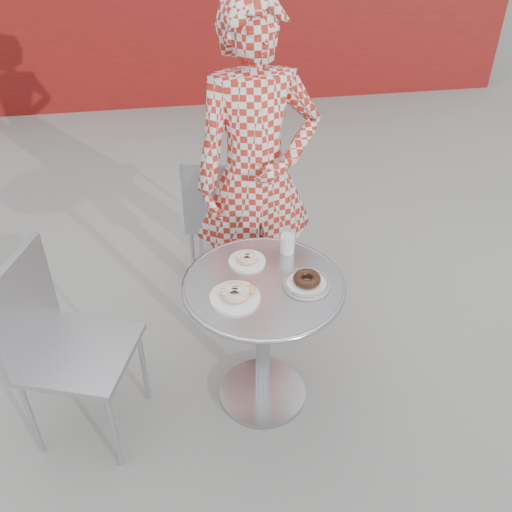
{
  "coord_description": "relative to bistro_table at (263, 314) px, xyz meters",
  "views": [
    {
      "loc": [
        -0.27,
        -1.73,
        2.07
      ],
      "look_at": [
        0.02,
        0.08,
        0.73
      ],
      "focal_mm": 40.0,
      "sensor_mm": 36.0,
      "label": 1
    }
  ],
  "objects": [
    {
      "name": "ground",
      "position": [
        -0.04,
        0.01,
        -0.5
      ],
      "size": [
        60.0,
        60.0,
        0.0
      ],
      "primitive_type": "plane",
      "color": "gray",
      "rests_on": "ground"
    },
    {
      "name": "bistro_table",
      "position": [
        0.0,
        0.0,
        0.0
      ],
      "size": [
        0.65,
        0.65,
        0.66
      ],
      "rotation": [
        0.0,
        0.0,
        -0.18
      ],
      "color": "silver",
      "rests_on": "ground"
    },
    {
      "name": "chair_far",
      "position": [
        -0.06,
        0.93,
        -0.26
      ],
      "size": [
        0.44,
        0.44,
        0.79
      ],
      "rotation": [
        0.0,
        0.0,
        2.95
      ],
      "color": "#AAACB2",
      "rests_on": "ground"
    },
    {
      "name": "chair_left",
      "position": [
        -0.75,
        -0.04,
        -0.24
      ],
      "size": [
        0.52,
        0.52,
        0.85
      ],
      "rotation": [
        0.0,
        0.0,
        1.23
      ],
      "color": "#AAACB2",
      "rests_on": "ground"
    },
    {
      "name": "seated_person",
      "position": [
        0.07,
        0.6,
        0.31
      ],
      "size": [
        0.62,
        0.44,
        1.61
      ],
      "primitive_type": "imported",
      "rotation": [
        0.0,
        0.0,
        0.09
      ],
      "color": "#AD261A",
      "rests_on": "ground"
    },
    {
      "name": "plate_far",
      "position": [
        -0.04,
        0.15,
        0.18
      ],
      "size": [
        0.15,
        0.15,
        0.04
      ],
      "rotation": [
        0.0,
        0.0,
        -0.28
      ],
      "color": "white",
      "rests_on": "bistro_table"
    },
    {
      "name": "plate_near",
      "position": [
        -0.12,
        -0.07,
        0.18
      ],
      "size": [
        0.19,
        0.19,
        0.05
      ],
      "rotation": [
        0.0,
        0.0,
        -0.21
      ],
      "color": "white",
      "rests_on": "bistro_table"
    },
    {
      "name": "plate_checker",
      "position": [
        0.16,
        -0.04,
        0.18
      ],
      "size": [
        0.19,
        0.19,
        0.05
      ],
      "rotation": [
        0.0,
        0.0,
        -0.2
      ],
      "color": "white",
      "rests_on": "bistro_table"
    },
    {
      "name": "milk_cup",
      "position": [
        0.13,
        0.19,
        0.21
      ],
      "size": [
        0.06,
        0.06,
        0.1
      ],
      "rotation": [
        0.0,
        0.0,
        -0.28
      ],
      "color": "white",
      "rests_on": "bistro_table"
    }
  ]
}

